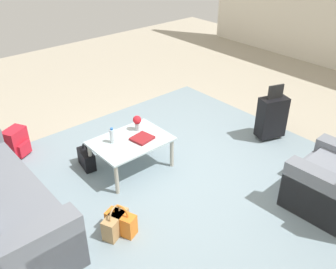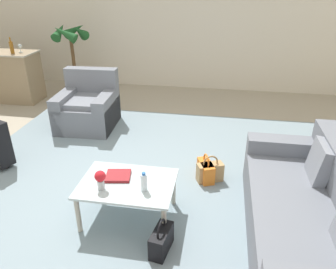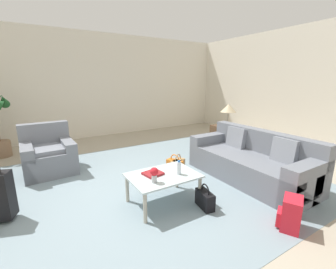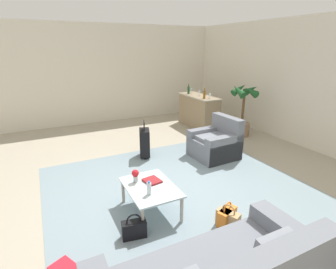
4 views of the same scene
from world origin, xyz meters
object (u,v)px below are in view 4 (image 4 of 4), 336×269
wine_bottle_amber (204,94)px  handbag_orange (227,216)px  wine_glass_right_of_centre (210,95)px  handbag_tan (228,219)px  potted_palm (243,110)px  wine_glass_left_of_centre (199,92)px  coffee_table (150,190)px  coffee_table_book (152,181)px  handbag_black (134,229)px  wine_bottle_green (189,90)px  armchair (216,144)px  flower_vase (135,175)px  wine_glass_leftmost (191,90)px  bar_console (199,111)px  suitcase_black (145,142)px  water_bottle (149,188)px

wine_bottle_amber → handbag_orange: size_ratio=0.84×
wine_bottle_amber → handbag_orange: (3.81, -2.14, -0.97)m
wine_glass_right_of_centre → wine_bottle_amber: 0.15m
handbag_tan → potted_palm: size_ratio=0.24×
wine_glass_left_of_centre → wine_bottle_amber: 0.46m
coffee_table → coffee_table_book: 0.16m
coffee_table → handbag_black: size_ratio=2.68×
wine_bottle_green → handbag_black: size_ratio=0.84×
handbag_black → armchair: bearing=123.7°
flower_vase → wine_glass_left_of_centre: (-3.28, 3.26, 0.53)m
wine_glass_leftmost → handbag_black: wine_glass_leftmost is taller
bar_console → armchair: bearing=-22.9°
suitcase_black → handbag_black: 2.68m
bar_console → suitcase_black: bearing=-58.0°
handbag_tan → potted_palm: 4.21m
wine_bottle_amber → wine_glass_leftmost: bearing=171.0°
handbag_orange → potted_palm: size_ratio=0.24×
wine_glass_left_of_centre → handbag_black: (3.93, -3.52, -0.96)m
coffee_table → water_bottle: bearing=-26.6°
coffee_table_book → suitcase_black: 1.98m
wine_glass_left_of_centre → water_bottle: bearing=-40.9°
wine_glass_leftmost → potted_palm: size_ratio=0.10×
water_bottle → handbag_black: (0.23, -0.32, -0.40)m
coffee_table → handbag_orange: bearing=48.3°
flower_vase → wine_glass_right_of_centre: 4.30m
wine_glass_right_of_centre → suitcase_black: bearing=-68.1°
handbag_orange → water_bottle: bearing=-120.3°
bar_console → handbag_orange: bar_console is taller
coffee_table_book → handbag_black: bearing=-51.9°
potted_palm → wine_glass_left_of_centre: bearing=-155.5°
coffee_table → handbag_black: bearing=-44.3°
wine_glass_left_of_centre → coffee_table_book: bearing=-41.8°
bar_console → wine_bottle_green: 0.75m
water_bottle → handbag_black: size_ratio=0.57×
wine_bottle_green → handbag_black: bearing=-37.9°
flower_vase → wine_bottle_green: 4.90m
wine_glass_leftmost → handbag_black: bearing=-38.6°
wine_glass_right_of_centre → potted_palm: 1.03m
bar_console → wine_glass_left_of_centre: bearing=90.0°
armchair → wine_glass_right_of_centre: bearing=150.7°
bar_console → potted_palm: bearing=24.8°
water_bottle → wine_bottle_amber: bearing=136.6°
armchair → suitcase_black: armchair is taller
wine_glass_left_of_centre → handbag_orange: bearing=-28.0°
wine_glass_leftmost → wine_bottle_amber: 0.98m
coffee_table → handbag_black: coffee_table is taller
coffee_table_book → wine_bottle_amber: size_ratio=0.83×
wine_glass_right_of_centre → handbag_orange: bearing=-31.3°
suitcase_black → water_bottle: bearing=-20.0°
wine_bottle_green → handbag_orange: bearing=-24.5°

